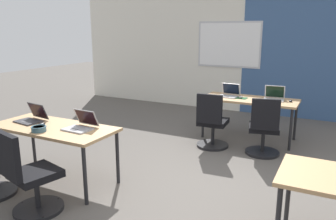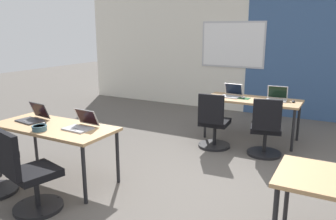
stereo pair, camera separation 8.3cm
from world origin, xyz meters
The scene contains 16 objects.
ground_plane centered at (0.00, 0.00, 0.00)m, with size 24.00×24.00×0.00m.
back_wall_assembly centered at (0.03, 4.20, 1.41)m, with size 10.00×0.27×2.80m.
desk_near_left centered at (-1.75, -0.60, 0.66)m, with size 1.60×0.70×0.72m.
desk_far_center centered at (0.00, 2.20, 0.66)m, with size 1.60×0.70×0.72m.
laptop_far_left centered at (-0.38, 2.22, 0.77)m, with size 0.35×0.33×0.23m.
mousepad_far_left centered at (-0.15, 2.17, 0.72)m, with size 0.22×0.19×0.00m.
mouse_far_left centered at (-0.15, 2.17, 0.74)m, with size 0.07×0.11×0.03m.
chair_far_left centered at (-0.41, 1.45, 0.38)m, with size 0.52×0.55×0.92m.
laptop_near_left_end centered at (-2.17, -0.55, 0.77)m, with size 0.37×0.35×0.22m.
mouse_near_left_end centered at (-1.90, -0.64, 0.74)m, with size 0.07×0.11×0.03m.
laptop_near_left_inner centered at (-1.37, -0.53, 0.77)m, with size 0.35×0.34×0.22m.
chair_near_left_inner centered at (-1.40, -1.30, 0.38)m, with size 0.53×0.59×0.92m.
laptop_far_right centered at (0.39, 2.28, 0.77)m, with size 0.35×0.30×0.23m.
mouse_far_right centered at (0.66, 2.24, 0.74)m, with size 0.07×0.11×0.03m.
chair_far_right centered at (0.40, 1.49, 0.38)m, with size 0.53×0.58×0.92m.
snack_bowl centered at (-1.74, -0.83, 0.76)m, with size 0.18×0.18×0.06m.
Camera 1 is at (1.32, -3.46, 1.89)m, focal length 35.62 mm.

